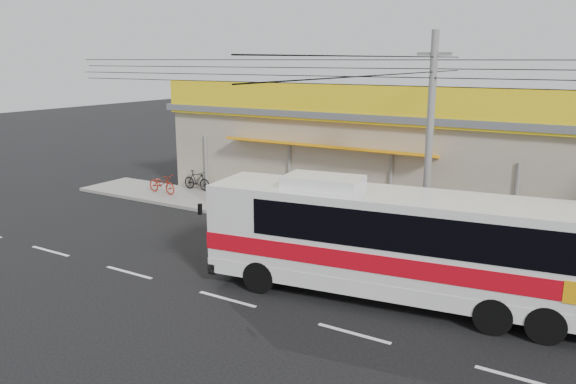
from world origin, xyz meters
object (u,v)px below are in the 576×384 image
coach_bus (407,240)px  motorbike_red (162,184)px  motorbike_dark (197,180)px  utility_pole (433,72)px

coach_bus → motorbike_red: bearing=150.8°
coach_bus → motorbike_dark: (-13.84, 7.27, -1.19)m
motorbike_red → motorbike_dark: motorbike_dark is taller
motorbike_dark → utility_pole: 14.54m
coach_bus → utility_pole: (-0.83, 4.17, 4.49)m
coach_bus → motorbike_dark: bearing=144.4°
coach_bus → utility_pole: 6.19m
motorbike_red → motorbike_dark: size_ratio=1.09×
utility_pole → coach_bus: bearing=-78.8°
motorbike_red → utility_pole: size_ratio=0.05×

